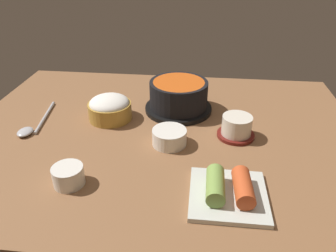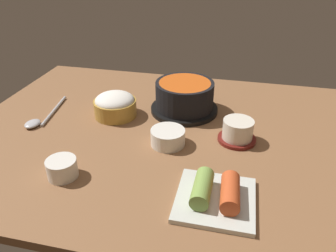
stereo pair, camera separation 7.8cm
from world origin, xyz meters
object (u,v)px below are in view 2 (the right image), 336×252
at_px(side_bowl_near, 62,168).
at_px(spoon, 40,119).
at_px(stone_pot, 184,97).
at_px(kimchi_plate, 216,195).
at_px(banchan_cup_center, 168,137).
at_px(tea_cup_with_saucer, 238,132).
at_px(rice_bowl, 115,105).

height_order(side_bowl_near, spoon, side_bowl_near).
bearing_deg(stone_pot, kimchi_plate, -70.52).
xyz_separation_m(banchan_cup_center, kimchi_plate, (0.13, -0.17, -0.00)).
xyz_separation_m(tea_cup_with_saucer, banchan_cup_center, (-0.16, -0.05, -0.01)).
height_order(tea_cup_with_saucer, banchan_cup_center, tea_cup_with_saucer).
bearing_deg(side_bowl_near, kimchi_plate, -0.98).
bearing_deg(kimchi_plate, banchan_cup_center, 127.23).
height_order(tea_cup_with_saucer, spoon, tea_cup_with_saucer).
xyz_separation_m(banchan_cup_center, side_bowl_near, (-0.18, -0.16, 0.00)).
bearing_deg(rice_bowl, kimchi_plate, -42.77).
relative_size(rice_bowl, tea_cup_with_saucer, 1.26).
height_order(rice_bowl, banchan_cup_center, rice_bowl).
height_order(stone_pot, side_bowl_near, stone_pot).
xyz_separation_m(stone_pot, rice_bowl, (-0.18, -0.07, -0.01)).
distance_m(stone_pot, rice_bowl, 0.19).
xyz_separation_m(side_bowl_near, spoon, (-0.17, 0.20, -0.01)).
height_order(stone_pot, banchan_cup_center, stone_pot).
bearing_deg(banchan_cup_center, rice_bowl, 147.79).
bearing_deg(side_bowl_near, rice_bowl, 87.72).
bearing_deg(side_bowl_near, banchan_cup_center, 42.16).
distance_m(stone_pot, tea_cup_with_saucer, 0.20).
relative_size(rice_bowl, side_bowl_near, 1.86).
bearing_deg(tea_cup_with_saucer, stone_pot, 139.93).
bearing_deg(stone_pot, tea_cup_with_saucer, -40.07).
relative_size(rice_bowl, kimchi_plate, 0.79).
xyz_separation_m(kimchi_plate, spoon, (-0.48, 0.20, -0.01)).
bearing_deg(rice_bowl, tea_cup_with_saucer, -10.10).
relative_size(kimchi_plate, side_bowl_near, 2.34).
bearing_deg(banchan_cup_center, side_bowl_near, -137.84).
relative_size(rice_bowl, banchan_cup_center, 1.42).
relative_size(stone_pot, rice_bowl, 1.63).
distance_m(tea_cup_with_saucer, kimchi_plate, 0.22).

